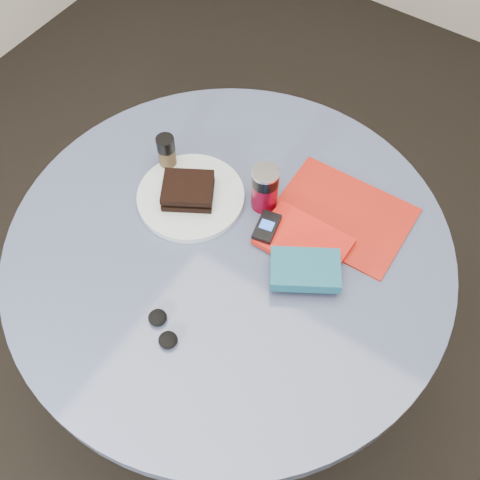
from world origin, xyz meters
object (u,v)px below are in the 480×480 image
Objects in this scene: soda_can at (265,188)px; red_book at (303,241)px; sandwich at (188,191)px; headphones at (163,329)px; pepper_grinder at (167,153)px; novel at (305,270)px; plate at (191,197)px; magazine at (342,215)px; mp3_player at (267,227)px; table at (230,282)px.

soda_can is 0.15m from red_book.
headphones is (0.15, -0.30, -0.03)m from sandwich.
pepper_grinder reaches higher than novel.
plate is 2.47× the size of headphones.
soda_can is 0.19m from magazine.
novel is (0.05, -0.07, 0.02)m from red_book.
plate is at bearing 72.96° from sandwich.
magazine is 3.50× the size of mp3_player.
red_book is at bearing 14.32° from mp3_player.
table is 6.84× the size of novel.
mp3_player is at bearing -166.14° from red_book.
novel is at bearing 56.76° from headphones.
magazine is 2.95× the size of headphones.
table is at bearing -19.56° from sandwich.
soda_can is at bearing 89.14° from table.
soda_can is at bearing -158.08° from magazine.
headphones is at bearing -62.43° from sandwich.
novel is at bearing 7.16° from table.
table is 0.32m from magazine.
plate is 2.93× the size of mp3_player.
soda_can is 0.25m from pepper_grinder.
headphones is (-0.17, -0.27, -0.02)m from novel.
table is at bearing -23.17° from pepper_grinder.
sandwich is 1.01× the size of novel.
soda_can is at bearing 90.51° from headphones.
novel is at bearing -6.24° from plate.
soda_can reaches higher than magazine.
sandwich is 0.36m from magazine.
table is 6.76× the size of sandwich.
novel reaches higher than plate.
novel reaches higher than magazine.
red_book is (-0.03, -0.12, 0.01)m from magazine.
mp3_player is at bearing 5.95° from sandwich.
pepper_grinder is 0.43m from magazine.
red_book is at bearing 69.11° from headphones.
soda_can reaches higher than sandwich.
plate is 1.71× the size of novel.
sandwich is at bearing 117.57° from headphones.
sandwich is 1.27× the size of soda_can.
novel is at bearing -21.84° from mp3_player.
mp3_player is at bearing -53.61° from soda_can.
mp3_player is (0.05, -0.07, -0.03)m from soda_can.
sandwich is at bearing 143.41° from novel.
novel is 0.32m from headphones.
headphones is (0.00, -0.38, -0.05)m from soda_can.
sandwich is at bearing -107.04° from plate.
sandwich is 0.12m from pepper_grinder.
soda_can is (0.15, 0.09, 0.02)m from sandwich.
table is 5.17× the size of red_book.
pepper_grinder reaches higher than table.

